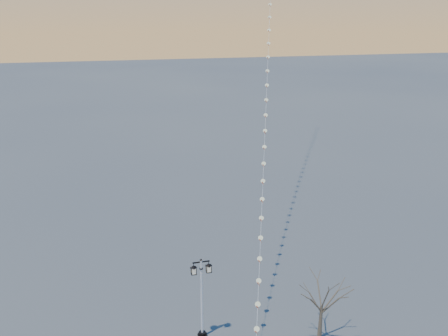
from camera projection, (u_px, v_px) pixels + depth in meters
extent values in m
cylinder|color=black|center=(202.00, 335.00, 27.06)|extent=(0.55, 0.55, 0.16)
cylinder|color=black|center=(202.00, 333.00, 27.01)|extent=(0.39, 0.39, 0.14)
cylinder|color=white|center=(202.00, 297.00, 26.24)|extent=(0.13, 0.13, 4.62)
cylinder|color=black|center=(201.00, 268.00, 25.67)|extent=(0.20, 0.20, 0.06)
cube|color=black|center=(201.00, 262.00, 25.55)|extent=(0.93, 0.09, 0.06)
sphere|color=black|center=(201.00, 260.00, 25.51)|extent=(0.14, 0.14, 0.14)
pyramid|color=black|center=(194.00, 265.00, 25.49)|extent=(0.43, 0.43, 0.14)
cube|color=beige|center=(194.00, 270.00, 25.59)|extent=(0.26, 0.26, 0.33)
cube|color=black|center=(194.00, 274.00, 25.65)|extent=(0.29, 0.29, 0.04)
pyramid|color=black|center=(209.00, 263.00, 25.70)|extent=(0.43, 0.43, 0.14)
cube|color=beige|center=(209.00, 268.00, 25.79)|extent=(0.26, 0.26, 0.33)
cube|color=black|center=(209.00, 271.00, 25.85)|extent=(0.29, 0.29, 0.04)
cone|color=brown|center=(320.00, 322.00, 26.55)|extent=(0.26, 0.26, 2.20)
cone|color=#E55029|center=(270.00, 10.00, 40.26)|extent=(0.08, 0.08, 0.28)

